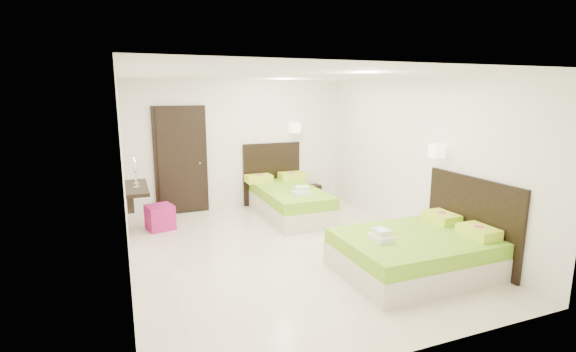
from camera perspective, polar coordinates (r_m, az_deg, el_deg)
name	(u,v)px	position (r m, az deg, el deg)	size (l,w,h in m)	color
floor	(289,251)	(6.43, 0.16, -10.21)	(5.50, 5.50, 0.00)	beige
bed_single	(288,199)	(8.17, -0.01, -3.14)	(1.26, 2.11, 1.74)	beige
bed_double	(419,250)	(5.93, 17.50, -9.66)	(1.96, 1.67, 1.62)	beige
nightstand	(310,192)	(9.32, 3.02, -2.25)	(0.40, 0.35, 0.35)	black
ottoman	(160,217)	(7.68, -17.10, -5.41)	(0.43, 0.43, 0.43)	#961458
door	(181,161)	(8.42, -14.43, 2.01)	(1.02, 0.15, 2.14)	black
console_shelf	(136,188)	(7.32, -20.07, -1.57)	(0.35, 1.20, 0.78)	black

